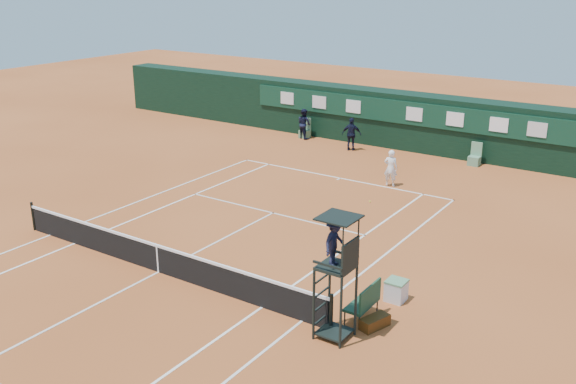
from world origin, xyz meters
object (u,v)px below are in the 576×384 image
Objects in this scene: tennis_net at (158,258)px; player at (391,168)px; player_bench at (365,301)px; cooler at (396,290)px; umpire_chair at (336,252)px.

player reaches higher than tennis_net.
player_bench is 11.99m from player.
cooler is at bearing 19.52° from tennis_net.
tennis_net is 20.00× the size of cooler.
umpire_chair reaches higher than cooler.
tennis_net is at bearing -171.57° from player_bench.
umpire_chair is 5.30× the size of cooler.
player_bench is (6.89, 1.02, 0.09)m from tennis_net.
tennis_net is at bearing 178.20° from umpire_chair.
tennis_net is 7.57m from cooler.
tennis_net reaches higher than cooler.
cooler is (7.13, 2.53, -0.18)m from tennis_net.
umpire_chair is 13.14m from player.
player is at bearing 111.91° from player_bench.
tennis_net is at bearing 67.02° from player.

